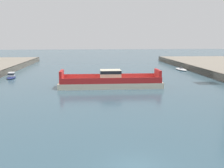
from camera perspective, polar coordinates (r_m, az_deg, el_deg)
name	(u,v)px	position (r m, az deg, el deg)	size (l,w,h in m)	color
ground_plane	(137,168)	(19.60, 5.55, -18.40)	(400.00, 400.00, 0.00)	#385666
chain_ferry	(110,82)	(49.24, -0.35, 0.54)	(19.78, 5.68, 3.34)	beige
moored_boat_mid_left	(11,76)	(64.92, -21.76, 1.71)	(2.57, 5.59, 1.36)	navy
moored_boat_upstream_a	(181,69)	(78.42, 15.31, 3.24)	(2.45, 6.85, 0.95)	white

